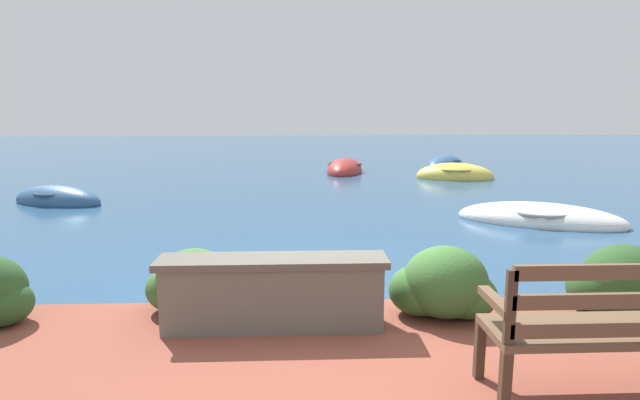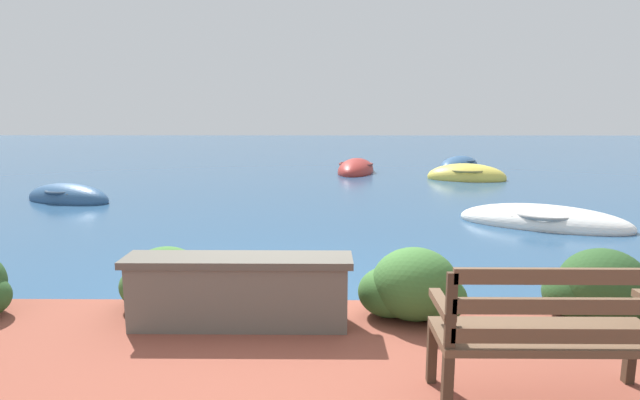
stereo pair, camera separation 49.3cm
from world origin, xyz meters
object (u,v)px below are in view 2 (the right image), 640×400
park_bench (552,331)px  rowboat_nearest (543,222)px  rowboat_outer (356,170)px  rowboat_far (466,177)px  rowboat_distant (459,166)px  rowboat_mid (68,199)px

park_bench → rowboat_nearest: 6.54m
rowboat_outer → rowboat_nearest: bearing=32.4°
rowboat_far → rowboat_outer: (-3.24, 1.72, -0.00)m
park_bench → rowboat_distant: park_bench is taller
rowboat_nearest → rowboat_outer: bearing=-43.8°
rowboat_mid → rowboat_far: size_ratio=0.94×
rowboat_outer → rowboat_distant: size_ratio=1.05×
rowboat_far → rowboat_outer: rowboat_far is taller
park_bench → rowboat_far: bearing=81.5°
rowboat_outer → rowboat_mid: bearing=-38.6°
park_bench → rowboat_nearest: size_ratio=0.44×
park_bench → rowboat_mid: park_bench is taller
park_bench → rowboat_outer: (-0.32, 13.92, -0.63)m
rowboat_mid → rowboat_outer: rowboat_outer is taller
rowboat_mid → rowboat_distant: (10.83, 7.22, 0.00)m
rowboat_far → rowboat_mid: bearing=-145.3°
park_bench → rowboat_outer: park_bench is taller
rowboat_outer → park_bench: bearing=13.7°
park_bench → rowboat_outer: size_ratio=0.49×
rowboat_mid → rowboat_distant: 13.01m
rowboat_far → park_bench: bearing=-89.7°
rowboat_nearest → rowboat_distant: size_ratio=1.17×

